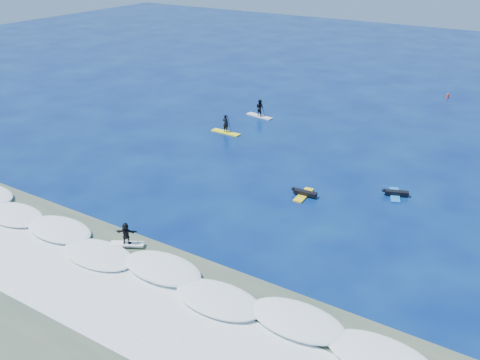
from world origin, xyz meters
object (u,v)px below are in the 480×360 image
Objects in this scene: sup_paddler_center at (260,109)px; prone_paddler_near at (304,193)px; wave_surfer at (126,235)px; marker_buoy at (448,96)px; prone_paddler_far at (395,193)px; sup_paddler_left at (226,126)px.

prone_paddler_near is at bearing -40.86° from sup_paddler_center.
marker_buoy is at bearing 49.65° from wave_surfer.
marker_buoy is at bearing -14.95° from prone_paddler_far.
sup_paddler_center is at bearing 89.95° from sup_paddler_left.
sup_paddler_left is at bearing -83.39° from sup_paddler_center.
sup_paddler_center is 4.69× the size of marker_buoy.
wave_surfer is 42.19m from marker_buoy.
prone_paddler_near is (11.61, -7.57, -0.45)m from sup_paddler_left.
prone_paddler_near is 1.01× the size of prone_paddler_far.
prone_paddler_far is 18.48m from wave_surfer.
sup_paddler_left is at bearing 78.33° from wave_surfer.
sup_paddler_left reaches higher than marker_buoy.
prone_paddler_near is 30.03m from marker_buoy.
sup_paddler_left is 1.20× the size of prone_paddler_far.
sup_paddler_left is 19.94m from wave_surfer.
wave_surfer reaches higher than prone_paddler_near.
sup_paddler_center reaches higher than wave_surfer.
sup_paddler_left is 13.87m from prone_paddler_near.
sup_paddler_center is 25.40m from wave_surfer.
sup_paddler_left is at bearing -122.48° from marker_buoy.
marker_buoy is (14.22, 22.34, -0.35)m from sup_paddler_left.
sup_paddler_center is at bearing -130.16° from marker_buoy.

